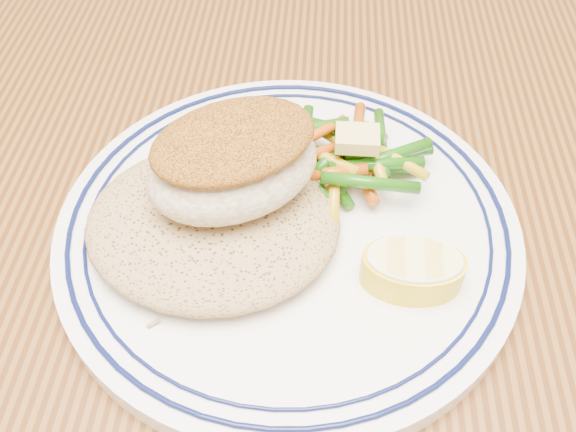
# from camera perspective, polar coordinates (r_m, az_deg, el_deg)

# --- Properties ---
(dining_table) EXTENTS (1.50, 0.90, 0.75)m
(dining_table) POSITION_cam_1_polar(r_m,az_deg,el_deg) (0.49, -1.86, -6.12)
(dining_table) COLOR #49280E
(dining_table) RESTS_ON ground
(plate) EXTENTS (0.28, 0.28, 0.02)m
(plate) POSITION_cam_1_polar(r_m,az_deg,el_deg) (0.39, -0.00, -1.03)
(plate) COLOR white
(plate) RESTS_ON dining_table
(rice_pilaf) EXTENTS (0.15, 0.13, 0.03)m
(rice_pilaf) POSITION_cam_1_polar(r_m,az_deg,el_deg) (0.37, -6.71, -0.21)
(rice_pilaf) COLOR #9B7C4D
(rice_pilaf) RESTS_ON plate
(fish_fillet) EXTENTS (0.12, 0.11, 0.05)m
(fish_fillet) POSITION_cam_1_polar(r_m,az_deg,el_deg) (0.35, -4.89, 4.89)
(fish_fillet) COLOR beige
(fish_fillet) RESTS_ON rice_pilaf
(vegetable_pile) EXTENTS (0.11, 0.11, 0.03)m
(vegetable_pile) POSITION_cam_1_polar(r_m,az_deg,el_deg) (0.40, 4.93, 5.02)
(vegetable_pile) COLOR #19560A
(vegetable_pile) RESTS_ON plate
(butter_pat) EXTENTS (0.03, 0.02, 0.01)m
(butter_pat) POSITION_cam_1_polar(r_m,az_deg,el_deg) (0.39, 6.18, 6.85)
(butter_pat) COLOR #E3C96F
(butter_pat) RESTS_ON vegetable_pile
(lemon_wedge) EXTENTS (0.06, 0.05, 0.02)m
(lemon_wedge) POSITION_cam_1_polar(r_m,az_deg,el_deg) (0.35, 11.02, -4.56)
(lemon_wedge) COLOR yellow
(lemon_wedge) RESTS_ON plate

